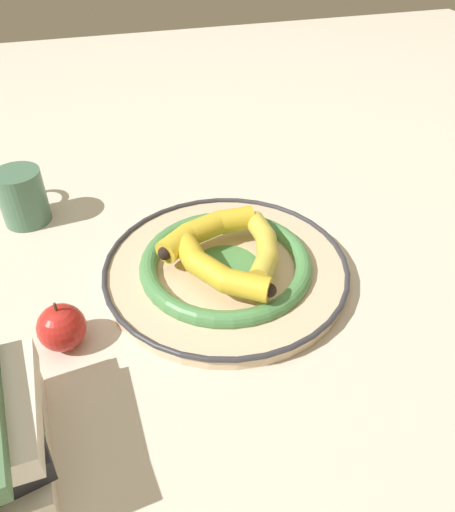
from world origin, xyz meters
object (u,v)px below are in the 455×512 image
(decorative_bowl, at_px, (228,267))
(banana_c, at_px, (264,248))
(banana_a, at_px, (208,229))
(apple, at_px, (62,327))
(coffee_mug, at_px, (22,195))
(banana_b, at_px, (212,267))

(decorative_bowl, relative_size, banana_c, 2.28)
(decorative_bowl, distance_m, banana_a, 0.07)
(banana_c, xyz_separation_m, apple, (0.06, -0.31, -0.02))
(decorative_bowl, xyz_separation_m, banana_c, (0.01, 0.05, 0.04))
(banana_c, distance_m, coffee_mug, 0.45)
(decorative_bowl, bearing_deg, banana_c, 74.44)
(decorative_bowl, distance_m, apple, 0.26)
(banana_a, height_order, coffee_mug, coffee_mug)
(banana_c, height_order, coffee_mug, coffee_mug)
(coffee_mug, bearing_deg, banana_b, -146.92)
(banana_a, bearing_deg, banana_c, 117.34)
(banana_a, distance_m, banana_b, 0.09)
(banana_a, height_order, banana_c, banana_a)
(banana_a, xyz_separation_m, banana_b, (0.09, -0.02, -0.00))
(apple, bearing_deg, coffee_mug, -170.14)
(decorative_bowl, height_order, banana_b, banana_b)
(decorative_bowl, bearing_deg, coffee_mug, -129.14)
(banana_a, relative_size, banana_c, 1.10)
(decorative_bowl, relative_size, banana_b, 2.10)
(apple, bearing_deg, banana_c, 101.43)
(banana_b, relative_size, coffee_mug, 1.35)
(apple, bearing_deg, banana_a, 118.74)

